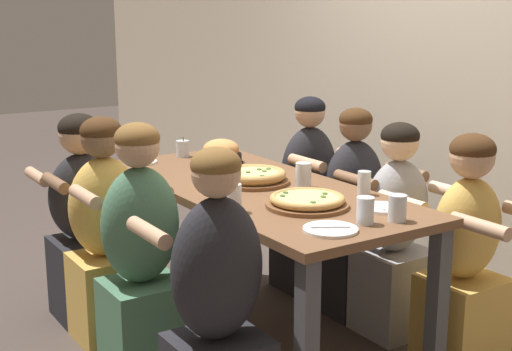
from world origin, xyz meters
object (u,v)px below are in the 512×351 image
Objects in this scene: drinking_glass_d at (364,185)px; empty_plate_d at (140,162)px; drinking_glass_c at (220,185)px; drinking_glass_f at (365,212)px; pizza_board_second at (253,176)px; drinking_glass_e at (303,175)px; diner_far_midleft at (309,204)px; diner_far_right at (466,263)px; diner_far_center at (353,222)px; empty_plate_b at (382,208)px; drinking_glass_b at (397,210)px; drinking_glass_a at (234,199)px; empty_plate_a at (330,229)px; diner_far_midright at (396,239)px; cocktail_glass_blue at (183,149)px; pizza_board_main at (307,201)px; diner_near_right at (217,316)px; diner_near_left at (84,224)px; diner_near_center at (141,261)px; diner_near_midleft at (106,239)px; skillet_bowl at (221,152)px.

empty_plate_d is at bearing -154.57° from drinking_glass_d.
drinking_glass_c and drinking_glass_f have the same top height.
pizza_board_second is 3.01× the size of drinking_glass_e.
diner_far_midleft reaches higher than pizza_board_second.
pizza_board_second is 0.33× the size of diner_far_right.
diner_far_midleft reaches higher than diner_far_center.
empty_plate_b is 0.18m from drinking_glass_b.
drinking_glass_d reaches higher than pizza_board_second.
diner_far_midleft is (-1.21, 0.48, -0.32)m from drinking_glass_b.
drinking_glass_a is at bearing -17.91° from drinking_glass_c.
diner_far_midleft reaches higher than drinking_glass_a.
diner_far_midright is (-0.44, 0.79, -0.30)m from empty_plate_a.
diner_far_center is (0.84, 0.60, -0.33)m from cocktail_glass_blue.
drinking_glass_e is 0.11× the size of diner_far_midleft.
empty_plate_a is 1.14m from diner_far_center.
drinking_glass_a is at bearing 0.51° from diner_far_midright.
diner_near_right is (0.25, -0.60, -0.29)m from pizza_board_main.
empty_plate_b is at bearing 68.79° from diner_far_midleft.
diner_near_left is (0.08, -0.37, -0.28)m from empty_plate_d.
cocktail_glass_blue is 1.28m from drinking_glass_d.
cocktail_glass_blue is at bearing 9.63° from diner_near_left.
diner_far_center is at bearing -90.00° from diner_far_midright.
drinking_glass_b is at bearing 68.50° from diner_far_midleft.
diner_near_center reaches higher than drinking_glass_e.
diner_near_midleft is (0.43, -0.65, -0.31)m from cocktail_glass_blue.
cocktail_glass_blue reaches higher than empty_plate_b.
diner_far_center is (0.40, 0.00, -0.01)m from diner_far_midleft.
cocktail_glass_blue is 1.08m from diner_far_center.
skillet_bowl is 1.76× the size of empty_plate_d.
pizza_board_main is 1.91× the size of empty_plate_d.
pizza_board_main is at bearing -62.78° from diner_near_left.
pizza_board_main is 0.32× the size of diner_far_midleft.
empty_plate_a is at bearing -0.52° from diner_far_right.
pizza_board_second is at bearing 49.57° from diner_near_right.
drinking_glass_d is at bearing 126.31° from empty_plate_a.
drinking_glass_a is 1.11× the size of drinking_glass_b.
drinking_glass_e is (-0.26, -0.15, 0.01)m from drinking_glass_d.
drinking_glass_e is 1.10× the size of drinking_glass_f.
drinking_glass_d is at bearing 13.22° from cocktail_glass_blue.
diner_near_midleft is at bearing -77.67° from skillet_bowl.
diner_near_center and diner_near_right have the same top height.
empty_plate_b is 1.38m from diner_near_midleft.
drinking_glass_e is at bearing -47.76° from diner_near_left.
empty_plate_b is 1.54× the size of drinking_glass_a.
pizza_board_second reaches higher than empty_plate_a.
empty_plate_a is at bearing -12.40° from skillet_bowl.
drinking_glass_e reaches higher than drinking_glass_b.
drinking_glass_d is (0.99, 0.19, -0.01)m from skillet_bowl.
empty_plate_d is at bearing -179.21° from drinking_glass_c.
pizza_board_main is 3.00× the size of drinking_glass_e.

